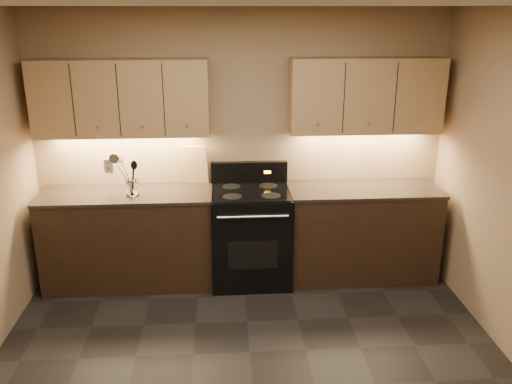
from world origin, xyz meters
TOP-DOWN VIEW (x-y plane):
  - ceiling at (0.00, 0.00)m, footprint 4.00×4.00m
  - wall_back at (0.00, 2.00)m, footprint 4.00×0.04m
  - counter_left at (-1.10, 1.70)m, footprint 1.62×0.62m
  - counter_right at (1.18, 1.70)m, footprint 1.46×0.62m
  - stove at (0.08, 1.68)m, footprint 0.76×0.68m
  - upper_cab_left at (-1.10, 1.85)m, footprint 1.60×0.30m
  - upper_cab_right at (1.18, 1.85)m, footprint 1.44×0.30m
  - outlet_plate at (-1.30, 1.99)m, footprint 0.08×0.01m
  - utensil_crock at (-1.02, 1.63)m, footprint 0.14×0.14m
  - cutting_board at (-0.48, 1.96)m, footprint 0.32×0.16m
  - wooden_spoon at (-1.04, 1.62)m, footprint 0.10×0.14m
  - black_spoon at (-1.03, 1.64)m, footprint 0.11×0.10m
  - steel_spatula at (-1.00, 1.63)m, footprint 0.22×0.15m
  - steel_skimmer at (-1.00, 1.61)m, footprint 0.25×0.09m

SIDE VIEW (x-z plane):
  - counter_left at x=-1.10m, z-range 0.00..0.93m
  - counter_right at x=1.18m, z-range 0.00..0.93m
  - stove at x=0.08m, z-range -0.09..1.05m
  - utensil_crock at x=-1.02m, z-range 0.92..1.07m
  - wooden_spoon at x=-1.04m, z-range 0.94..1.26m
  - black_spoon at x=-1.03m, z-range 0.94..1.27m
  - outlet_plate at x=-1.30m, z-range 1.06..1.18m
  - cutting_board at x=-0.48m, z-range 0.93..1.32m
  - steel_spatula at x=-1.00m, z-range 0.94..1.33m
  - steel_skimmer at x=-1.00m, z-range 0.95..1.35m
  - wall_back at x=0.00m, z-range 0.00..2.60m
  - upper_cab_left at x=-1.10m, z-range 1.45..2.15m
  - upper_cab_right at x=1.18m, z-range 1.45..2.15m
  - ceiling at x=0.00m, z-range 2.60..2.60m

